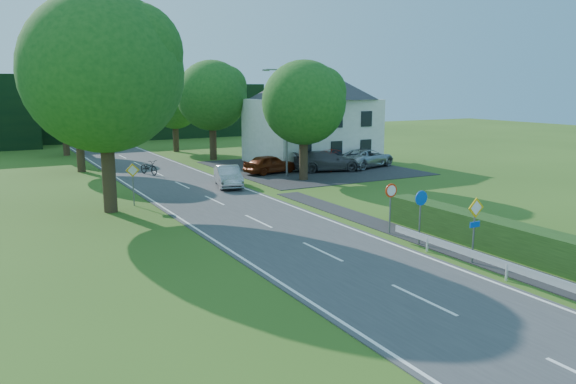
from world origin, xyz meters
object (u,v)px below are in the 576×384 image
moving_car (228,176)px  parked_car_grey (327,161)px  parked_car_silver_b (366,158)px  motorcycle (149,167)px  parked_car_red (270,164)px  streetlight (285,117)px  parasol (332,160)px

moving_car → parked_car_grey: size_ratio=0.78×
parked_car_silver_b → motorcycle: bearing=58.7°
parked_car_red → parked_car_silver_b: bearing=-105.2°
streetlight → parasol: 5.45m
parked_car_red → parasol: bearing=-122.1°
motorcycle → streetlight: bearing=-51.3°
moving_car → parasol: 9.91m
moving_car → parked_car_grey: 10.10m
streetlight → parked_car_grey: 5.61m
parasol → parked_car_red: bearing=157.8°
moving_car → parked_car_red: parked_car_red is taller
streetlight → parked_car_silver_b: size_ratio=1.45×
parked_car_red → parked_car_grey: size_ratio=0.78×
motorcycle → parked_car_silver_b: size_ratio=0.39×
parked_car_silver_b → parked_car_red: bearing=68.8°
streetlight → moving_car: (-5.50, -2.05, -3.72)m
parked_car_silver_b → parasol: size_ratio=2.63×
moving_car → parked_car_silver_b: size_ratio=0.77×
motorcycle → parked_car_silver_b: bearing=-33.4°
motorcycle → parasol: parasol is taller
moving_car → parked_car_silver_b: bearing=27.4°
parked_car_silver_b → parasol: bearing=88.4°
parked_car_silver_b → parked_car_grey: bearing=78.9°
streetlight → parked_car_grey: bearing=9.5°
streetlight → parasol: bearing=0.1°
parked_car_red → parked_car_silver_b: parked_car_silver_b is taller
moving_car → parked_car_grey: (9.71, 2.76, 0.10)m
motorcycle → parked_car_grey: size_ratio=0.39×
streetlight → parked_car_red: (-0.35, 1.86, -3.69)m
motorcycle → parasol: (12.98, -5.75, 0.38)m
parked_car_red → motorcycle: bearing=55.3°
motorcycle → parked_car_silver_b: parked_car_silver_b is taller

